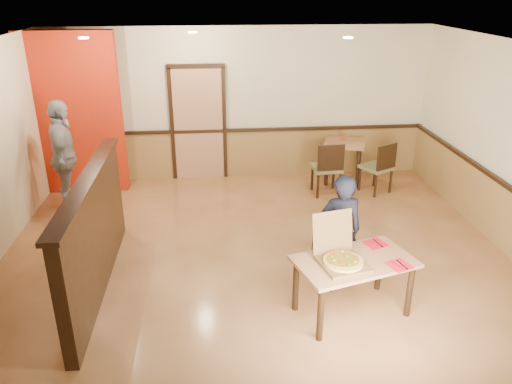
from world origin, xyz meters
The scene contains 23 objects.
floor centered at (0.00, 0.00, 0.00)m, with size 7.00×7.00×0.00m, color tan.
ceiling centered at (0.00, 0.00, 2.80)m, with size 7.00×7.00×0.00m, color black.
wall_back centered at (0.00, 3.50, 1.40)m, with size 7.00×7.00×0.00m, color beige.
wainscot_back centered at (0.00, 3.47, 0.45)m, with size 7.00×0.04×0.90m, color olive.
chair_rail_back centered at (0.00, 3.45, 0.92)m, with size 7.00×0.06×0.06m, color black.
back_door centered at (-0.80, 3.46, 1.05)m, with size 0.90×0.06×2.10m, color tan.
booth_partition centered at (-2.00, -0.20, 0.74)m, with size 0.20×3.10×1.44m.
red_accent_panel centered at (-2.90, 3.00, 1.40)m, with size 1.60×0.20×2.78m, color #B7230D.
spot_a centered at (-2.30, 1.80, 2.78)m, with size 0.14×0.14×0.02m, color #FFF7B2.
spot_b centered at (-0.80, 2.50, 2.78)m, with size 0.14×0.14×0.02m, color #FFF7B2.
spot_c centered at (1.40, 1.50, 2.78)m, with size 0.14×0.14×0.02m, color #FFF7B2.
main_table centered at (0.95, -1.03, 0.58)m, with size 1.45×1.08×0.69m.
diner_chair centered at (0.88, -0.30, 0.46)m, with size 0.55×0.55×0.84m.
side_chair_left centered at (1.44, 2.37, 0.53)m, with size 0.51×0.51×0.97m.
side_chair_right centered at (2.37, 2.38, 0.51)m, with size 0.63×0.63×0.94m.
side_table centered at (1.88, 2.99, 0.60)m, with size 0.92×0.92×0.78m.
diner centered at (0.93, -0.44, 0.73)m, with size 0.54×0.35×1.47m, color black.
passerby centered at (-2.92, 2.14, 0.92)m, with size 1.08×0.45×1.84m, color #9899A0.
pizza_box centered at (0.78, -1.08, 0.75)m, with size 0.59×0.66×0.51m.
pizza centered at (0.79, -1.13, 0.74)m, with size 0.43×0.43×0.03m, color #EAB555.
napkin_near centered at (1.40, -1.19, 0.69)m, with size 0.30×0.30×0.01m.
napkin_far centered at (1.29, -0.69, 0.69)m, with size 0.30×0.30×0.01m.
condiment centered at (1.87, 3.10, 0.86)m, with size 0.06×0.06×0.15m, color brown.
Camera 1 is at (-0.57, -5.65, 3.51)m, focal length 35.00 mm.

